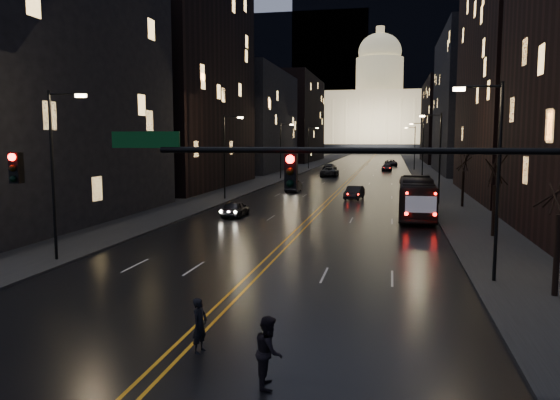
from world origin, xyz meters
The scene contains 36 objects.
ground centered at (0.00, 0.00, 0.00)m, with size 900.00×900.00×0.00m, color black.
road centered at (0.00, 130.00, 0.01)m, with size 20.00×320.00×0.02m, color black.
sidewalk_left centered at (-14.00, 130.00, 0.08)m, with size 8.00×320.00×0.16m, color black.
sidewalk_right centered at (14.00, 130.00, 0.08)m, with size 8.00×320.00×0.16m, color black.
center_line centered at (0.00, 130.00, 0.03)m, with size 0.62×320.00×0.01m, color orange.
building_left_near centered at (-21.00, 22.00, 11.00)m, with size 12.00×28.00×22.00m, color black.
building_left_mid centered at (-21.00, 54.00, 14.00)m, with size 12.00×30.00×28.00m, color black.
building_left_far centered at (-21.00, 92.00, 10.00)m, with size 12.00×34.00×20.00m, color black.
building_left_dist centered at (-21.00, 140.00, 12.00)m, with size 12.00×40.00×24.00m, color black.
building_right_tall centered at (21.00, 50.00, 19.00)m, with size 12.00×30.00×38.00m, color black.
building_right_mid centered at (21.00, 92.00, 13.00)m, with size 12.00×34.00×26.00m, color black.
building_right_dist centered at (21.00, 140.00, 11.00)m, with size 12.00×40.00×22.00m, color black.
mountain_ridge centered at (40.00, 380.00, 65.00)m, with size 520.00×60.00×130.00m, color black.
capitol centered at (0.00, 250.00, 17.15)m, with size 90.00×50.00×58.50m.
traffic_signal centered at (5.91, 0.00, 5.10)m, with size 17.29×0.45×7.00m.
streetlamp_right_near centered at (10.81, 10.00, 5.08)m, with size 2.13×0.25×9.00m.
streetlamp_left_near centered at (-10.81, 10.00, 5.08)m, with size 2.13×0.25×9.00m.
streetlamp_right_mid centered at (10.81, 40.00, 5.08)m, with size 2.13×0.25×9.00m.
streetlamp_left_mid centered at (-10.81, 40.00, 5.08)m, with size 2.13×0.25×9.00m.
streetlamp_right_far centered at (10.81, 70.00, 5.08)m, with size 2.13×0.25×9.00m.
streetlamp_left_far centered at (-10.81, 70.00, 5.08)m, with size 2.13×0.25×9.00m.
streetlamp_right_dist centered at (10.81, 100.00, 5.08)m, with size 2.13×0.25×9.00m.
streetlamp_left_dist centered at (-10.81, 100.00, 5.08)m, with size 2.13×0.25×9.00m.
tree_right_mid centered at (13.00, 22.00, 4.53)m, with size 2.40×2.40×6.65m.
tree_right_far centered at (13.00, 38.00, 4.53)m, with size 2.40×2.40×6.65m.
bus centered at (8.50, 30.80, 1.65)m, with size 2.78×11.87×3.31m, color black.
oncoming_car_a centered at (-6.39, 28.11, 0.69)m, with size 1.64×4.07×1.39m, color black.
oncoming_car_b centered at (-5.35, 50.25, 0.72)m, with size 1.52×4.36×1.44m, color black.
oncoming_car_c centered at (-4.00, 78.05, 0.82)m, with size 2.72×5.91×1.64m, color black.
oncoming_car_d centered at (-5.60, 92.29, 0.81)m, with size 2.26×5.56×1.61m, color black.
receding_car_a centered at (2.50, 43.54, 0.72)m, with size 1.51×4.34×1.43m, color black.
receding_car_b centered at (8.50, 63.87, 0.68)m, with size 1.60×3.99×1.36m, color black.
receding_car_c centered at (5.53, 95.85, 0.73)m, with size 2.05×5.05×1.47m, color black.
receding_car_d centered at (6.33, 116.11, 0.79)m, with size 2.61×5.66×1.57m, color black.
pedestrian_a centered at (0.70, -0.19, 0.85)m, with size 0.62×0.41×1.71m, color black.
pedestrian_b centered at (3.28, -2.00, 0.96)m, with size 0.93×0.51×1.91m, color black.
Camera 1 is at (6.33, -15.50, 6.54)m, focal length 35.00 mm.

